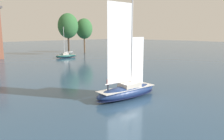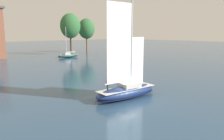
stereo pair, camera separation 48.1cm
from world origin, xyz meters
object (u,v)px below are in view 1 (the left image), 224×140
Objects in this scene: tree_shore_center at (68,26)px; sailboat_moored_mid_channel at (66,56)px; sailboat_main at (127,90)px; tree_shore_left at (84,29)px.

tree_shore_center is 1.51× the size of sailboat_moored_mid_channel.
tree_shore_left is at bearing 58.18° from sailboat_main.
sailboat_main is at bearing -121.82° from tree_shore_left.
tree_shore_center reaches higher than sailboat_main.
sailboat_moored_mid_channel is at bearing -145.16° from tree_shore_left.
sailboat_main is (-26.19, -55.68, -10.38)m from tree_shore_center.
tree_shore_left reaches higher than sailboat_main.
tree_shore_center is 62.40m from sailboat_main.
sailboat_moored_mid_channel is (-6.21, -7.80, -10.75)m from tree_shore_center.
tree_shore_center is (-10.90, -4.11, 0.95)m from tree_shore_left.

